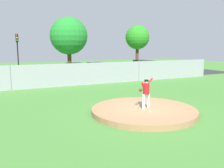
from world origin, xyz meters
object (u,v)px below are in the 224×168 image
Objects in this scene: parked_car_red at (143,68)px; parked_car_white at (46,73)px; pitcher_youth at (146,91)px; baseball at (150,112)px; parked_car_charcoal at (75,71)px; parked_car_navy at (98,70)px; traffic_light_near at (18,48)px; traffic_cone_orange at (143,75)px.

parked_car_white is (-11.79, -0.22, -0.10)m from parked_car_red.
pitcher_youth is 1.20m from baseball.
baseball is at bearing -93.23° from parked_car_charcoal.
pitcher_youth reaches higher than parked_car_navy.
parked_car_charcoal is at bearing 179.11° from parked_car_navy.
baseball is at bearing -76.79° from traffic_light_near.
traffic_cone_orange is at bearing 58.25° from baseball.
parked_car_red is (9.24, 14.45, -0.33)m from pitcher_youth.
traffic_cone_orange is (7.92, 12.80, -0.05)m from baseball.
pitcher_youth is 14.46m from parked_car_white.
parked_car_white is at bearing -175.66° from parked_car_navy.
parked_car_red is 14.93m from traffic_light_near.
pitcher_youth reaches higher than baseball.
baseball is 15.05m from traffic_cone_orange.
pitcher_youth reaches higher than parked_car_white.
parked_car_white is at bearing 98.83° from baseball.
traffic_cone_orange is at bearing -30.78° from parked_car_navy.
traffic_light_near reaches higher than parked_car_navy.
baseball is (-0.23, -0.77, -0.89)m from pitcher_youth.
baseball is at bearing -106.57° from pitcher_youth.
traffic_cone_orange is (7.05, -2.68, -0.55)m from parked_car_charcoal.
parked_car_navy is at bearing 4.34° from parked_car_white.
parked_car_red is (9.46, 15.21, 0.55)m from baseball.
baseball is 17.93m from parked_car_red.
parked_car_white is at bearing -63.69° from traffic_light_near.
parked_car_white is at bearing -171.42° from parked_car_charcoal.
parked_car_red is 8.60m from parked_car_charcoal.
traffic_cone_orange is (10.25, -2.20, -0.51)m from parked_car_white.
parked_car_red is 1.07× the size of parked_car_navy.
parked_car_white is (-2.56, 14.23, -0.43)m from pitcher_youth.
baseball is at bearing -81.17° from parked_car_white.
parked_car_navy reaches higher than baseball.
traffic_light_near is (-8.09, 4.14, 2.52)m from parked_car_navy.
baseball is at bearing -121.89° from parked_car_red.
parked_car_white is (-2.33, 15.00, 0.46)m from baseball.
pitcher_youth is at bearing -122.59° from parked_car_red.
traffic_cone_orange is at bearing -12.09° from parked_car_white.
pitcher_youth is at bearing -102.53° from parked_car_navy.
parked_car_red is 1.17× the size of parked_car_white.
parked_car_red is 11.80m from parked_car_white.
baseball is 0.02× the size of parked_car_red.
parked_car_charcoal is 7.28m from traffic_light_near.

